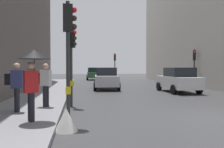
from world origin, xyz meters
TOP-DOWN VIEW (x-y plane):
  - ground_plane at (0.00, 0.00)m, footprint 120.00×120.00m
  - sidewalk_kerb at (-6.93, 6.00)m, footprint 2.92×40.00m
  - traffic_light_near_left at (-5.14, -0.20)m, footprint 0.43×0.25m
  - traffic_light_near_right at (-5.14, 3.23)m, footprint 0.44×0.37m
  - traffic_light_far_median at (-0.12, 23.78)m, footprint 0.24×0.43m
  - traffic_light_mid_street at (5.15, 12.29)m, footprint 0.34×0.45m
  - car_green_estate at (-2.67, 27.53)m, footprint 2.09×4.24m
  - car_white_compact at (2.20, 8.73)m, footprint 2.13×4.26m
  - car_silver_hatchback at (-2.60, 11.85)m, footprint 2.28×4.33m
  - pedestrian_with_umbrella at (-6.18, -0.38)m, footprint 1.00×1.00m
  - pedestrian_with_grey_backpack at (-7.10, 1.28)m, footprint 0.62×0.36m
  - pedestrian_with_black_backpack at (-6.21, 2.34)m, footprint 0.65×0.44m
  - warning_sign_triangle at (-5.19, -1.15)m, footprint 0.64×0.64m

SIDE VIEW (x-z plane):
  - ground_plane at x=0.00m, z-range 0.00..0.00m
  - sidewalk_kerb at x=-6.93m, z-range 0.00..0.16m
  - warning_sign_triangle at x=-5.19m, z-range 0.00..0.65m
  - car_green_estate at x=-2.67m, z-range 0.00..1.76m
  - car_white_compact at x=2.20m, z-range 0.00..1.76m
  - car_silver_hatchback at x=-2.60m, z-range 0.00..1.76m
  - pedestrian_with_grey_backpack at x=-7.10m, z-range 0.28..2.05m
  - pedestrian_with_black_backpack at x=-6.21m, z-range 0.28..2.05m
  - pedestrian_with_umbrella at x=-6.18m, z-range 0.77..2.91m
  - traffic_light_mid_street at x=5.15m, z-range 0.64..3.98m
  - traffic_light_near_right at x=-5.14m, z-range 0.68..4.27m
  - traffic_light_far_median at x=-0.12m, z-range 0.69..4.29m
  - traffic_light_near_left at x=-5.14m, z-range 0.72..4.54m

